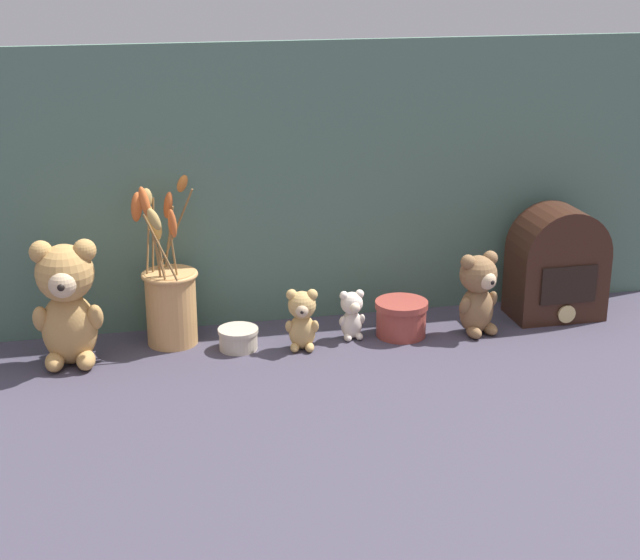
{
  "coord_description": "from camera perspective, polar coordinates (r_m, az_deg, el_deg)",
  "views": [
    {
      "loc": [
        -0.42,
        -1.86,
        0.81
      ],
      "look_at": [
        0.0,
        0.02,
        0.14
      ],
      "focal_mm": 55.0,
      "sensor_mm": 36.0,
      "label": 1
    }
  ],
  "objects": [
    {
      "name": "ground_plane",
      "position": [
        2.08,
        0.12,
        -3.78
      ],
      "size": [
        4.0,
        4.0,
        0.0
      ],
      "primitive_type": "plane",
      "color": "#3D3847"
    },
    {
      "name": "teddy_bear_tiny",
      "position": [
        2.09,
        1.86,
        -1.97
      ],
      "size": [
        0.06,
        0.06,
        0.11
      ],
      "color": "beige",
      "rests_on": "ground"
    },
    {
      "name": "vintage_radio",
      "position": [
        2.25,
        13.63,
        0.84
      ],
      "size": [
        0.2,
        0.13,
        0.26
      ],
      "color": "#381E14",
      "rests_on": "ground"
    },
    {
      "name": "teddy_bear_medium",
      "position": [
        2.13,
        9.19,
        -0.69
      ],
      "size": [
        0.1,
        0.09,
        0.18
      ],
      "color": "olive",
      "rests_on": "ground"
    },
    {
      "name": "flower_vase",
      "position": [
        2.07,
        -8.74,
        -0.93
      ],
      "size": [
        0.14,
        0.2,
        0.36
      ],
      "color": "tan",
      "rests_on": "ground"
    },
    {
      "name": "teddy_bear_small",
      "position": [
        2.03,
        -1.05,
        -2.24
      ],
      "size": [
        0.07,
        0.07,
        0.13
      ],
      "color": "tan",
      "rests_on": "ground"
    },
    {
      "name": "decorative_tin_tall",
      "position": [
        2.12,
        4.74,
        -2.22
      ],
      "size": [
        0.11,
        0.11,
        0.08
      ],
      "color": "#993D33",
      "rests_on": "ground"
    },
    {
      "name": "decorative_tin_short",
      "position": [
        2.05,
        -4.78,
        -3.42
      ],
      "size": [
        0.08,
        0.08,
        0.05
      ],
      "color": "beige",
      "rests_on": "ground"
    },
    {
      "name": "backdrop_wall",
      "position": [
        2.14,
        -0.86,
        5.56
      ],
      "size": [
        1.74,
        0.02,
        0.61
      ],
      "color": "#4C6B5B",
      "rests_on": "ground"
    },
    {
      "name": "teddy_bear_large",
      "position": [
        2.0,
        -14.51,
        -1.18
      ],
      "size": [
        0.14,
        0.13,
        0.26
      ],
      "color": "tan",
      "rests_on": "ground"
    }
  ]
}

